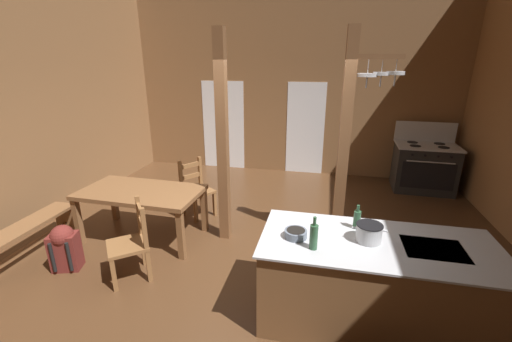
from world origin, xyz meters
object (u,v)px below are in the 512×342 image
dining_table (141,196)px  ladderback_chair_near_window (196,189)px  mixing_bowl_on_counter (296,234)px  stove_range (424,167)px  backpack (64,246)px  bottle_short_on_counter (314,236)px  bench_along_left_wall (26,235)px  ladderback_chair_by_post (132,243)px  bottle_tall_on_counter (357,219)px  stockpot_on_counter (369,233)px  kitchen_island (373,283)px

dining_table → ladderback_chair_near_window: size_ratio=1.82×
dining_table → mixing_bowl_on_counter: 2.58m
stove_range → mixing_bowl_on_counter: size_ratio=6.18×
backpack → bottle_short_on_counter: bearing=-6.5°
mixing_bowl_on_counter → bench_along_left_wall: bearing=174.7°
ladderback_chair_by_post → bottle_tall_on_counter: (2.51, 0.08, 0.55)m
dining_table → ladderback_chair_by_post: size_ratio=1.82×
ladderback_chair_by_post → dining_table: bearing=113.3°
ladderback_chair_near_window → stockpot_on_counter: 3.19m
kitchen_island → bottle_short_on_counter: size_ratio=6.97×
stockpot_on_counter → mixing_bowl_on_counter: (-0.66, -0.08, -0.05)m
mixing_bowl_on_counter → bottle_tall_on_counter: bottle_tall_on_counter is taller
kitchen_island → stockpot_on_counter: stockpot_on_counter is taller
ladderback_chair_by_post → mixing_bowl_on_counter: size_ratio=4.45×
bench_along_left_wall → bottle_short_on_counter: bearing=-7.5°
stockpot_on_counter → bottle_tall_on_counter: size_ratio=1.25×
bench_along_left_wall → backpack: 0.74m
bottle_tall_on_counter → dining_table: bearing=164.5°
dining_table → bottle_tall_on_counter: 3.01m
bench_along_left_wall → bottle_tall_on_counter: bearing=-0.3°
mixing_bowl_on_counter → bottle_short_on_counter: bearing=-43.2°
kitchen_island → dining_table: size_ratio=1.25×
stove_range → stockpot_on_counter: size_ratio=4.24×
dining_table → ladderback_chair_by_post: bearing=-66.7°
backpack → bottle_tall_on_counter: bearing=2.2°
ladderback_chair_near_window → stockpot_on_counter: (2.50, -1.90, 0.53)m
mixing_bowl_on_counter → bottle_short_on_counter: 0.25m
stockpot_on_counter → kitchen_island: bearing=-2.1°
kitchen_island → bench_along_left_wall: bearing=176.6°
ladderback_chair_by_post → mixing_bowl_on_counter: (1.93, -0.23, 0.49)m
kitchen_island → bottle_tall_on_counter: size_ratio=8.70×
kitchen_island → stove_range: (1.41, 3.94, 0.03)m
kitchen_island → bottle_short_on_counter: (-0.58, -0.24, 0.57)m
mixing_bowl_on_counter → dining_table: bearing=154.4°
bench_along_left_wall → dining_table: bearing=31.7°
kitchen_island → stove_range: stove_range is taller
ladderback_chair_by_post → bench_along_left_wall: size_ratio=0.63×
kitchen_island → bottle_tall_on_counter: bottle_tall_on_counter is taller
ladderback_chair_by_post → bottle_tall_on_counter: size_ratio=3.82×
mixing_bowl_on_counter → bottle_tall_on_counter: bearing=28.5°
bottle_tall_on_counter → backpack: bearing=-177.8°
dining_table → ladderback_chair_by_post: ladderback_chair_by_post is taller
stove_range → bottle_tall_on_counter: 4.06m
ladderback_chair_near_window → bench_along_left_wall: ladderback_chair_near_window is taller
bottle_tall_on_counter → bench_along_left_wall: bearing=179.7°
stove_range → stockpot_on_counter: 4.24m
bottle_tall_on_counter → stockpot_on_counter: bearing=-68.9°
kitchen_island → mixing_bowl_on_counter: size_ratio=10.14×
stockpot_on_counter → bottle_short_on_counter: size_ratio=1.00×
kitchen_island → bottle_tall_on_counter: (-0.18, 0.24, 0.55)m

